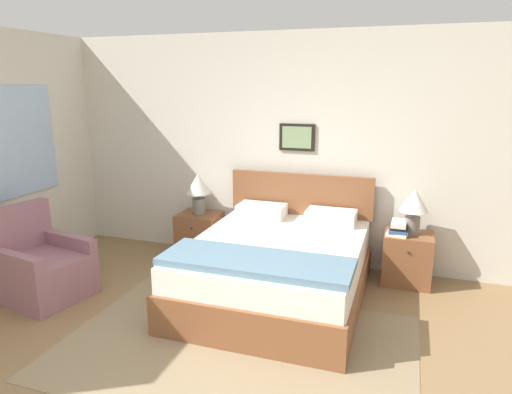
{
  "coord_description": "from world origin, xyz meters",
  "views": [
    {
      "loc": [
        1.25,
        -2.19,
        2.04
      ],
      "look_at": [
        -0.01,
        1.54,
        1.06
      ],
      "focal_mm": 32.0,
      "sensor_mm": 36.0,
      "label": 1
    }
  ],
  "objects_px": {
    "armchair": "(40,268)",
    "table_lamp_by_door": "(414,204)",
    "bed": "(277,267)",
    "nightstand_near_window": "(200,235)",
    "table_lamp_near_window": "(198,188)",
    "nightstand_by_door": "(407,258)"
  },
  "relations": [
    {
      "from": "bed",
      "to": "table_lamp_by_door",
      "type": "relative_size",
      "value": 4.14
    },
    {
      "from": "nightstand_near_window",
      "to": "bed",
      "type": "bearing_deg",
      "value": -33.19
    },
    {
      "from": "table_lamp_by_door",
      "to": "bed",
      "type": "bearing_deg",
      "value": -147.11
    },
    {
      "from": "nightstand_by_door",
      "to": "table_lamp_by_door",
      "type": "distance_m",
      "value": 0.59
    },
    {
      "from": "bed",
      "to": "nightstand_near_window",
      "type": "relative_size",
      "value": 3.72
    },
    {
      "from": "armchair",
      "to": "table_lamp_near_window",
      "type": "bearing_deg",
      "value": 155.76
    },
    {
      "from": "bed",
      "to": "nightstand_by_door",
      "type": "height_order",
      "value": "bed"
    },
    {
      "from": "bed",
      "to": "nightstand_near_window",
      "type": "distance_m",
      "value": 1.42
    },
    {
      "from": "armchair",
      "to": "table_lamp_by_door",
      "type": "relative_size",
      "value": 1.87
    },
    {
      "from": "armchair",
      "to": "table_lamp_by_door",
      "type": "distance_m",
      "value": 3.77
    },
    {
      "from": "bed",
      "to": "table_lamp_near_window",
      "type": "relative_size",
      "value": 4.14
    },
    {
      "from": "table_lamp_near_window",
      "to": "armchair",
      "type": "bearing_deg",
      "value": -124.66
    },
    {
      "from": "bed",
      "to": "table_lamp_near_window",
      "type": "distance_m",
      "value": 1.52
    },
    {
      "from": "nightstand_by_door",
      "to": "table_lamp_by_door",
      "type": "height_order",
      "value": "table_lamp_by_door"
    },
    {
      "from": "nightstand_near_window",
      "to": "table_lamp_by_door",
      "type": "height_order",
      "value": "table_lamp_by_door"
    },
    {
      "from": "table_lamp_near_window",
      "to": "nightstand_near_window",
      "type": "bearing_deg",
      "value": -72.08
    },
    {
      "from": "nightstand_near_window",
      "to": "table_lamp_by_door",
      "type": "bearing_deg",
      "value": 0.09
    },
    {
      "from": "bed",
      "to": "table_lamp_by_door",
      "type": "bearing_deg",
      "value": 32.89
    },
    {
      "from": "table_lamp_by_door",
      "to": "table_lamp_near_window",
      "type": "bearing_deg",
      "value": 180.0
    },
    {
      "from": "nightstand_by_door",
      "to": "table_lamp_near_window",
      "type": "height_order",
      "value": "table_lamp_near_window"
    },
    {
      "from": "armchair",
      "to": "table_lamp_by_door",
      "type": "height_order",
      "value": "table_lamp_by_door"
    },
    {
      "from": "bed",
      "to": "table_lamp_near_window",
      "type": "height_order",
      "value": "bed"
    }
  ]
}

